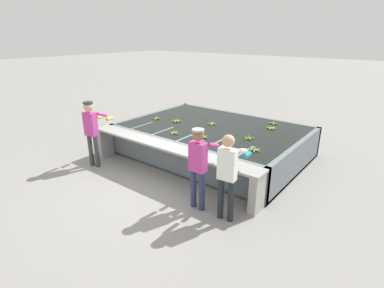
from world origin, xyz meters
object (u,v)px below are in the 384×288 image
(banana_bunch_floating_2, at_px, (248,138))
(banana_bunch_floating_9, at_px, (273,123))
(banana_bunch_floating_0, at_px, (176,121))
(banana_bunch_floating_6, at_px, (174,133))
(knife_0, at_px, (195,153))
(worker_1, at_px, (199,162))
(worker_0, at_px, (92,128))
(worker_2, at_px, (228,170))
(banana_bunch_floating_3, at_px, (271,128))
(banana_bunch_floating_1, at_px, (206,145))
(banana_bunch_floating_5, at_px, (156,118))
(banana_bunch_floating_8, at_px, (212,124))
(banana_bunch_floating_7, at_px, (202,137))
(banana_bunch_floating_4, at_px, (255,150))

(banana_bunch_floating_2, xyz_separation_m, banana_bunch_floating_9, (-0.05, 1.55, 0.00))
(banana_bunch_floating_0, bearing_deg, banana_bunch_floating_2, -2.00)
(banana_bunch_floating_6, height_order, knife_0, banana_bunch_floating_6)
(banana_bunch_floating_6, relative_size, knife_0, 0.84)
(worker_1, bearing_deg, banana_bunch_floating_6, 143.48)
(worker_0, bearing_deg, worker_2, 0.77)
(worker_2, relative_size, banana_bunch_floating_6, 5.76)
(worker_1, xyz_separation_m, banana_bunch_floating_3, (0.01, 3.18, -0.13))
(banana_bunch_floating_1, height_order, banana_bunch_floating_9, same)
(banana_bunch_floating_6, height_order, banana_bunch_floating_9, same)
(banana_bunch_floating_9, bearing_deg, worker_1, -88.07)
(banana_bunch_floating_1, distance_m, banana_bunch_floating_9, 2.59)
(banana_bunch_floating_2, relative_size, banana_bunch_floating_9, 1.02)
(worker_0, xyz_separation_m, banana_bunch_floating_9, (3.13, 3.66, -0.17))
(banana_bunch_floating_1, relative_size, banana_bunch_floating_6, 0.98)
(worker_0, xyz_separation_m, banana_bunch_floating_1, (2.64, 1.13, -0.17))
(banana_bunch_floating_1, relative_size, banana_bunch_floating_3, 0.99)
(banana_bunch_floating_9, bearing_deg, banana_bunch_floating_2, -88.07)
(worker_2, bearing_deg, banana_bunch_floating_2, 108.36)
(worker_1, xyz_separation_m, worker_2, (0.61, 0.01, 0.00))
(worker_0, distance_m, banana_bunch_floating_5, 2.05)
(banana_bunch_floating_1, height_order, banana_bunch_floating_2, same)
(worker_0, bearing_deg, banana_bunch_floating_8, 55.10)
(worker_1, relative_size, banana_bunch_floating_3, 5.73)
(worker_1, relative_size, banana_bunch_floating_8, 5.88)
(banana_bunch_floating_2, bearing_deg, banana_bunch_floating_0, 178.00)
(banana_bunch_floating_5, bearing_deg, banana_bunch_floating_2, 1.62)
(banana_bunch_floating_6, height_order, banana_bunch_floating_7, same)
(banana_bunch_floating_0, bearing_deg, banana_bunch_floating_5, -165.43)
(banana_bunch_floating_7, bearing_deg, banana_bunch_floating_0, 154.20)
(banana_bunch_floating_1, distance_m, banana_bunch_floating_2, 1.13)
(banana_bunch_floating_0, distance_m, banana_bunch_floating_7, 1.58)
(worker_2, xyz_separation_m, banana_bunch_floating_7, (-1.60, 1.45, -0.13))
(banana_bunch_floating_2, relative_size, banana_bunch_floating_3, 0.99)
(worker_2, xyz_separation_m, banana_bunch_floating_1, (-1.22, 1.07, -0.13))
(worker_1, height_order, knife_0, worker_1)
(banana_bunch_floating_3, distance_m, banana_bunch_floating_6, 2.58)
(worker_0, distance_m, worker_2, 3.87)
(banana_bunch_floating_0, height_order, banana_bunch_floating_1, same)
(banana_bunch_floating_0, relative_size, banana_bunch_floating_3, 1.00)
(banana_bunch_floating_9, bearing_deg, banana_bunch_floating_7, -111.80)
(banana_bunch_floating_2, bearing_deg, banana_bunch_floating_5, -178.38)
(banana_bunch_floating_1, bearing_deg, banana_bunch_floating_8, 119.80)
(banana_bunch_floating_3, xyz_separation_m, banana_bunch_floating_7, (-1.00, -1.71, 0.00))
(banana_bunch_floating_4, distance_m, banana_bunch_floating_9, 2.21)
(banana_bunch_floating_1, bearing_deg, banana_bunch_floating_7, 134.68)
(banana_bunch_floating_3, xyz_separation_m, banana_bunch_floating_5, (-3.06, -1.19, 0.00))
(worker_1, relative_size, banana_bunch_floating_0, 5.73)
(banana_bunch_floating_0, distance_m, banana_bunch_floating_9, 2.72)
(banana_bunch_floating_6, relative_size, banana_bunch_floating_9, 1.04)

